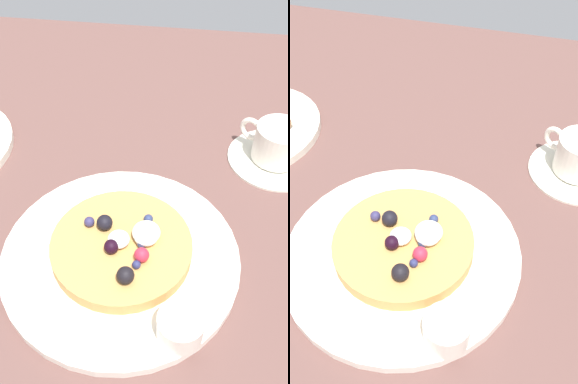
# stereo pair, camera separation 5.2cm
# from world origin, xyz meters

# --- Properties ---
(ground_plane) EXTENTS (2.10, 1.17, 0.03)m
(ground_plane) POSITION_xyz_m (0.00, 0.00, -0.01)
(ground_plane) COLOR brown
(pancake_plate) EXTENTS (0.29, 0.29, 0.01)m
(pancake_plate) POSITION_xyz_m (0.05, -0.04, 0.01)
(pancake_plate) COLOR white
(pancake_plate) RESTS_ON ground_plane
(pancake_with_berries) EXTENTS (0.17, 0.17, 0.04)m
(pancake_with_berries) POSITION_xyz_m (0.06, -0.04, 0.02)
(pancake_with_berries) COLOR tan
(pancake_with_berries) RESTS_ON pancake_plate
(syrup_ramekin) EXTENTS (0.05, 0.05, 0.03)m
(syrup_ramekin) POSITION_xyz_m (0.13, -0.14, 0.03)
(syrup_ramekin) COLOR white
(syrup_ramekin) RESTS_ON pancake_plate
(coffee_saucer) EXTENTS (0.14, 0.14, 0.01)m
(coffee_saucer) POSITION_xyz_m (0.25, 0.17, 0.00)
(coffee_saucer) COLOR silver
(coffee_saucer) RESTS_ON ground_plane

